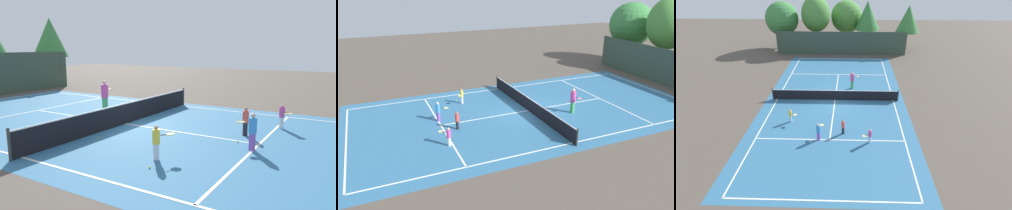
# 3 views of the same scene
# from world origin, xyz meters

# --- Properties ---
(ground_plane) EXTENTS (80.00, 80.00, 0.00)m
(ground_plane) POSITION_xyz_m (0.00, 0.00, 0.00)
(ground_plane) COLOR brown
(court_surface) EXTENTS (13.00, 25.00, 0.01)m
(court_surface) POSITION_xyz_m (0.00, 0.00, 0.00)
(court_surface) COLOR teal
(court_surface) RESTS_ON ground_plane
(tennis_net) EXTENTS (11.90, 0.10, 1.10)m
(tennis_net) POSITION_xyz_m (0.00, 0.00, 0.51)
(tennis_net) COLOR #333833
(tennis_net) RESTS_ON ground_plane
(tree_3) EXTENTS (3.30, 3.30, 6.34)m
(tree_3) POSITION_xyz_m (9.41, 16.44, 4.49)
(tree_3) COLOR brown
(tree_3) RESTS_ON ground_plane
(player_0) EXTENTS (0.97, 0.54, 1.80)m
(player_0) POSITION_xyz_m (1.61, 2.67, 0.93)
(player_0) COLOR #3FA559
(player_0) RESTS_ON ground_plane
(player_1) EXTENTS (0.57, 0.86, 1.35)m
(player_1) POSITION_xyz_m (-0.80, -6.33, 0.70)
(player_1) COLOR purple
(player_1) RESTS_ON ground_plane
(player_2) EXTENTS (0.75, 0.69, 1.13)m
(player_2) POSITION_xyz_m (2.88, -6.62, 0.59)
(player_2) COLOR silver
(player_2) RESTS_ON ground_plane
(player_3) EXTENTS (0.25, 0.25, 1.18)m
(player_3) POSITION_xyz_m (0.95, -5.55, 0.61)
(player_3) COLOR #232328
(player_3) RESTS_ON ground_plane
(player_4) EXTENTS (0.81, 0.60, 1.15)m
(player_4) POSITION_xyz_m (-3.35, -3.98, 0.60)
(player_4) COLOR silver
(player_4) RESTS_ON ground_plane
(tennis_ball_1) EXTENTS (0.07, 0.07, 0.07)m
(tennis_ball_1) POSITION_xyz_m (-2.96, 1.71, 0.03)
(tennis_ball_1) COLOR #CCE533
(tennis_ball_1) RESTS_ON ground_plane
(tennis_ball_2) EXTENTS (0.07, 0.07, 0.07)m
(tennis_ball_2) POSITION_xyz_m (-4.13, -4.20, 0.03)
(tennis_ball_2) COLOR #CCE533
(tennis_ball_2) RESTS_ON ground_plane
(tennis_ball_3) EXTENTS (0.07, 0.07, 0.07)m
(tennis_ball_3) POSITION_xyz_m (2.65, 9.92, 0.03)
(tennis_ball_3) COLOR #CCE533
(tennis_ball_3) RESTS_ON ground_plane
(tennis_ball_5) EXTENTS (0.07, 0.07, 0.07)m
(tennis_ball_5) POSITION_xyz_m (-0.15, -5.62, 0.03)
(tennis_ball_5) COLOR #CCE533
(tennis_ball_5) RESTS_ON ground_plane
(tennis_ball_6) EXTENTS (0.07, 0.07, 0.07)m
(tennis_ball_6) POSITION_xyz_m (3.93, 10.80, 0.03)
(tennis_ball_6) COLOR #CCE533
(tennis_ball_6) RESTS_ON ground_plane
(tennis_ball_7) EXTENTS (0.07, 0.07, 0.07)m
(tennis_ball_7) POSITION_xyz_m (-2.58, -0.68, 0.03)
(tennis_ball_7) COLOR #CCE533
(tennis_ball_7) RESTS_ON ground_plane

